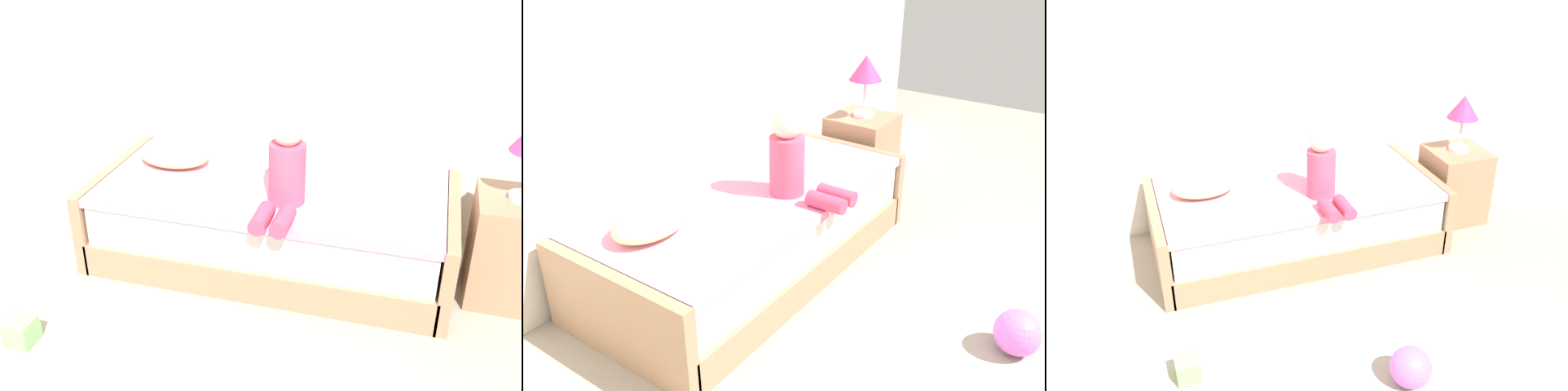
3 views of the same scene
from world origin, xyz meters
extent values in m
cube|color=silver|center=(0.00, 2.60, 1.45)|extent=(7.20, 0.10, 2.90)
cube|color=#997556|center=(0.44, 2.00, 0.10)|extent=(2.00, 1.00, 0.20)
cube|color=white|center=(0.44, 2.00, 0.33)|extent=(1.94, 0.94, 0.25)
cube|color=pink|center=(0.44, 2.00, 0.47)|extent=(1.98, 0.98, 0.05)
cube|color=#997556|center=(-0.58, 2.00, 0.25)|extent=(0.07, 1.00, 0.50)
cube|color=#997556|center=(1.46, 2.00, 0.25)|extent=(0.07, 1.00, 0.50)
cube|color=#997556|center=(1.79, 1.99, 0.30)|extent=(0.44, 0.44, 0.60)
cylinder|color=silver|center=(1.79, 1.99, 0.61)|extent=(0.15, 0.15, 0.03)
cylinder|color=silver|center=(1.79, 1.99, 0.75)|extent=(0.02, 0.02, 0.24)
cone|color=#E5387A|center=(1.79, 1.99, 0.96)|extent=(0.24, 0.24, 0.18)
cylinder|color=#E04C6B|center=(0.56, 1.82, 0.67)|extent=(0.20, 0.20, 0.34)
sphere|color=beige|center=(0.56, 1.82, 0.92)|extent=(0.17, 0.17, 0.17)
cylinder|color=#D83F60|center=(0.51, 1.52, 0.55)|extent=(0.09, 0.22, 0.09)
cylinder|color=#D83F60|center=(0.62, 1.52, 0.55)|extent=(0.09, 0.22, 0.09)
ellipsoid|color=#F2E58C|center=(-0.22, 2.10, 0.56)|extent=(0.44, 0.30, 0.13)
sphere|color=#CC66D8|center=(0.58, 0.45, 0.12)|extent=(0.23, 0.23, 0.23)
cube|color=#7FD872|center=(-0.56, 0.89, 0.07)|extent=(0.14, 0.14, 0.13)
camera|label=1|loc=(1.25, -1.06, 2.07)|focal=41.73mm
camera|label=2|loc=(-1.93, 0.07, 1.97)|focal=40.21mm
camera|label=3|loc=(-0.72, -1.54, 2.40)|focal=39.36mm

